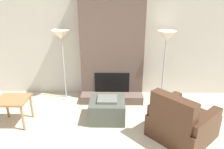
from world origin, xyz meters
TOP-DOWN VIEW (x-y plane):
  - wall_back at (0.00, 2.98)m, footprint 7.23×0.06m
  - fireplace at (0.00, 2.75)m, footprint 1.43×0.67m
  - ottoman at (-0.08, 1.72)m, footprint 0.70×0.63m
  - armchair at (1.21, 1.14)m, footprint 1.34×1.33m
  - side_table at (-1.86, 1.53)m, footprint 0.58×0.52m
  - floor_lamp_left at (-1.11, 2.63)m, footprint 0.41×0.41m
  - floor_lamp_right at (1.18, 2.63)m, footprint 0.41×0.41m

SIDE VIEW (x-z plane):
  - ottoman at x=-0.08m, z-range -0.02..0.46m
  - armchair at x=1.21m, z-range -0.17..0.73m
  - side_table at x=-1.86m, z-range 0.18..0.72m
  - fireplace at x=0.00m, z-range -0.08..2.52m
  - wall_back at x=0.00m, z-range 0.00..2.60m
  - floor_lamp_right at x=1.18m, z-range 0.63..2.27m
  - floor_lamp_left at x=-1.11m, z-range 0.64..2.28m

